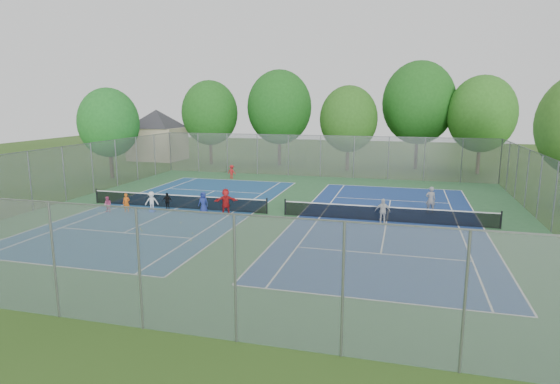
% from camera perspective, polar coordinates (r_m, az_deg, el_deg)
% --- Properties ---
extents(ground, '(120.00, 120.00, 0.00)m').
position_cam_1_polar(ground, '(30.28, -0.49, -2.76)').
color(ground, '#2E5119').
rests_on(ground, ground).
extents(court_pad, '(32.00, 32.00, 0.01)m').
position_cam_1_polar(court_pad, '(30.28, -0.49, -2.75)').
color(court_pad, '#2E6237').
rests_on(court_pad, ground).
extents(court_left, '(10.97, 23.77, 0.01)m').
position_cam_1_polar(court_left, '(32.81, -12.36, -1.92)').
color(court_left, navy).
rests_on(court_left, court_pad).
extents(court_right, '(10.97, 23.77, 0.01)m').
position_cam_1_polar(court_right, '(29.24, 12.87, -3.51)').
color(court_right, navy).
rests_on(court_right, court_pad).
extents(net_left, '(12.87, 0.10, 0.91)m').
position_cam_1_polar(net_left, '(32.71, -12.39, -1.17)').
color(net_left, black).
rests_on(net_left, ground).
extents(net_right, '(12.87, 0.10, 0.91)m').
position_cam_1_polar(net_right, '(29.14, 12.90, -2.68)').
color(net_right, black).
rests_on(net_right, ground).
extents(fence_north, '(32.00, 0.10, 4.00)m').
position_cam_1_polar(fence_north, '(45.33, 4.95, 4.37)').
color(fence_north, gray).
rests_on(fence_north, ground).
extents(fence_south, '(32.00, 0.10, 4.00)m').
position_cam_1_polar(fence_south, '(15.54, -16.75, -9.05)').
color(fence_south, gray).
rests_on(fence_south, ground).
extents(fence_west, '(0.10, 32.00, 4.00)m').
position_cam_1_polar(fence_west, '(37.43, -24.83, 1.99)').
color(fence_west, gray).
rests_on(fence_west, ground).
extents(fence_east, '(0.10, 32.00, 4.00)m').
position_cam_1_polar(fence_east, '(29.92, 30.51, -0.56)').
color(fence_east, gray).
rests_on(fence_east, ground).
extents(house, '(11.03, 11.03, 7.30)m').
position_cam_1_polar(house, '(60.34, -14.79, 7.80)').
color(house, '#B7A88C').
rests_on(house, ground).
extents(tree_nw, '(6.40, 6.40, 9.58)m').
position_cam_1_polar(tree_nw, '(54.90, -8.55, 9.51)').
color(tree_nw, '#443326').
rests_on(tree_nw, ground).
extents(tree_nl, '(7.20, 7.20, 10.69)m').
position_cam_1_polar(tree_nl, '(53.18, -0.08, 10.29)').
color(tree_nl, '#443326').
rests_on(tree_nl, ground).
extents(tree_nc, '(6.00, 6.00, 8.85)m').
position_cam_1_polar(tree_nc, '(49.71, 8.35, 8.80)').
color(tree_nc, '#443326').
rests_on(tree_nc, ground).
extents(tree_nr, '(7.60, 7.60, 11.42)m').
position_cam_1_polar(tree_nr, '(52.34, 16.56, 10.38)').
color(tree_nr, '#443326').
rests_on(tree_nr, ground).
extents(tree_ne, '(6.60, 6.60, 9.77)m').
position_cam_1_polar(tree_ne, '(50.84, 23.39, 8.72)').
color(tree_ne, '#443326').
rests_on(tree_ne, ground).
extents(tree_side_w, '(5.60, 5.60, 8.47)m').
position_cam_1_polar(tree_side_w, '(46.87, -20.17, 7.94)').
color(tree_side_w, '#443326').
rests_on(tree_side_w, ground).
extents(ball_crate, '(0.32, 0.32, 0.26)m').
position_cam_1_polar(ball_crate, '(32.04, -15.30, -2.15)').
color(ball_crate, blue).
rests_on(ball_crate, ground).
extents(ball_hopper, '(0.34, 0.34, 0.60)m').
position_cam_1_polar(ball_hopper, '(32.64, -9.17, -1.35)').
color(ball_hopper, '#268E2A').
rests_on(ball_hopper, ground).
extents(student_a, '(0.52, 0.41, 1.25)m').
position_cam_1_polar(student_a, '(32.41, -18.22, -1.27)').
color(student_a, orange).
rests_on(student_a, ground).
extents(student_b, '(0.55, 0.45, 1.06)m').
position_cam_1_polar(student_b, '(32.75, -20.25, -1.45)').
color(student_b, '#D65388').
rests_on(student_b, ground).
extents(student_c, '(0.99, 0.83, 1.33)m').
position_cam_1_polar(student_c, '(32.21, -15.38, -1.12)').
color(student_c, white).
rests_on(student_c, ground).
extents(student_d, '(0.69, 0.31, 1.17)m').
position_cam_1_polar(student_d, '(32.38, -13.60, -1.11)').
color(student_d, black).
rests_on(student_d, ground).
extents(student_e, '(0.71, 0.49, 1.39)m').
position_cam_1_polar(student_e, '(31.03, -9.33, -1.26)').
color(student_e, navy).
rests_on(student_e, ground).
extents(student_f, '(1.59, 1.14, 1.66)m').
position_cam_1_polar(student_f, '(30.55, -6.62, -1.12)').
color(student_f, red).
rests_on(student_f, ground).
extents(child_far_baseline, '(0.93, 0.67, 1.30)m').
position_cam_1_polar(child_far_baseline, '(44.51, -5.90, 2.47)').
color(child_far_baseline, '#AE181B').
rests_on(child_far_baseline, ground).
extents(instructor, '(0.67, 0.47, 1.75)m').
position_cam_1_polar(instructor, '(32.13, 17.88, -0.90)').
color(instructor, gray).
rests_on(instructor, ground).
extents(teen_court_b, '(0.93, 0.48, 1.53)m').
position_cam_1_polar(teen_court_b, '(28.57, 12.40, -2.29)').
color(teen_court_b, silver).
rests_on(teen_court_b, ground).
extents(tennis_ball_0, '(0.07, 0.07, 0.07)m').
position_cam_1_polar(tennis_ball_0, '(29.38, -10.16, -3.30)').
color(tennis_ball_0, yellow).
rests_on(tennis_ball_0, ground).
extents(tennis_ball_1, '(0.07, 0.07, 0.07)m').
position_cam_1_polar(tennis_ball_1, '(26.30, -10.61, -5.01)').
color(tennis_ball_1, '#B0CB2F').
rests_on(tennis_ball_1, ground).
extents(tennis_ball_2, '(0.07, 0.07, 0.07)m').
position_cam_1_polar(tennis_ball_2, '(30.96, -11.23, -2.60)').
color(tennis_ball_2, '#A8CC2F').
rests_on(tennis_ball_2, ground).
extents(tennis_ball_3, '(0.07, 0.07, 0.07)m').
position_cam_1_polar(tennis_ball_3, '(31.18, -17.24, -2.80)').
color(tennis_ball_3, '#C2ED37').
rests_on(tennis_ball_3, ground).
extents(tennis_ball_4, '(0.07, 0.07, 0.07)m').
position_cam_1_polar(tennis_ball_4, '(27.92, -16.65, -4.35)').
color(tennis_ball_4, yellow).
rests_on(tennis_ball_4, ground).
extents(tennis_ball_5, '(0.07, 0.07, 0.07)m').
position_cam_1_polar(tennis_ball_5, '(28.71, -12.00, -3.71)').
color(tennis_ball_5, '#BEE535').
rests_on(tennis_ball_5, ground).
extents(tennis_ball_6, '(0.07, 0.07, 0.07)m').
position_cam_1_polar(tennis_ball_6, '(27.48, -7.90, -4.23)').
color(tennis_ball_6, '#A8CE2F').
rests_on(tennis_ball_6, ground).
extents(tennis_ball_7, '(0.07, 0.07, 0.07)m').
position_cam_1_polar(tennis_ball_7, '(32.69, -21.21, -2.43)').
color(tennis_ball_7, '#C0D030').
rests_on(tennis_ball_7, ground).
extents(tennis_ball_8, '(0.07, 0.07, 0.07)m').
position_cam_1_polar(tennis_ball_8, '(24.96, -10.79, -5.89)').
color(tennis_ball_8, '#C2D932').
rests_on(tennis_ball_8, ground).
extents(tennis_ball_9, '(0.07, 0.07, 0.07)m').
position_cam_1_polar(tennis_ball_9, '(27.51, -16.46, -4.57)').
color(tennis_ball_9, '#B3C82E').
rests_on(tennis_ball_9, ground).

